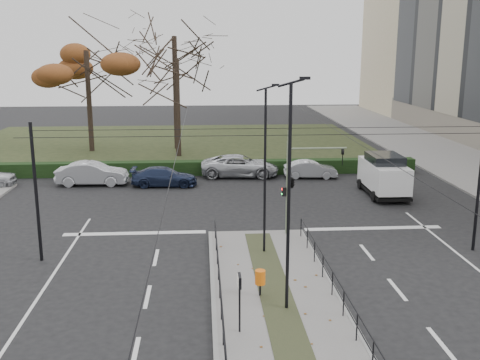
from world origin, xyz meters
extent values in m
plane|color=black|center=(0.00, 0.00, 0.00)|extent=(140.00, 140.00, 0.00)
cube|color=slate|center=(0.00, -2.50, 0.07)|extent=(4.40, 15.00, 0.14)
cube|color=slate|center=(18.00, 22.00, 0.07)|extent=(8.00, 90.00, 0.14)
cube|color=#252F17|center=(-6.00, 32.00, 0.05)|extent=(38.00, 26.00, 0.10)
cube|color=black|center=(-6.00, 18.60, 0.50)|extent=(38.00, 1.00, 1.00)
cylinder|color=black|center=(-2.05, 4.00, 0.59)|extent=(0.04, 0.04, 0.90)
cylinder|color=black|center=(2.05, 4.00, 0.59)|extent=(0.04, 0.04, 0.90)
cylinder|color=black|center=(-2.05, -2.60, 1.04)|extent=(0.04, 13.20, 0.04)
cylinder|color=black|center=(2.05, -2.60, 1.04)|extent=(0.04, 13.20, 0.04)
cylinder|color=black|center=(-9.60, 2.00, 3.00)|extent=(0.14, 0.14, 6.00)
cylinder|color=black|center=(9.60, 2.00, 3.00)|extent=(0.14, 0.14, 6.00)
cylinder|color=black|center=(0.00, 1.00, 5.50)|extent=(20.00, 0.02, 0.02)
cylinder|color=black|center=(0.00, 3.00, 5.50)|extent=(20.00, 0.02, 0.02)
cylinder|color=black|center=(-3.50, -2.00, 5.30)|extent=(0.02, 34.00, 0.02)
cylinder|color=black|center=(3.50, -2.00, 5.30)|extent=(0.02, 34.00, 0.02)
cylinder|color=slate|center=(1.43, 4.50, 2.41)|extent=(0.14, 0.14, 4.53)
cylinder|color=slate|center=(2.83, 4.50, 4.32)|extent=(2.79, 0.09, 0.09)
imported|color=black|center=(4.05, 4.50, 3.89)|extent=(0.14, 0.16, 0.78)
imported|color=black|center=(1.63, 4.50, 2.76)|extent=(0.44, 1.75, 0.70)
cube|color=black|center=(1.28, 4.50, 2.23)|extent=(0.19, 0.14, 0.44)
sphere|color=#FF0C0C|center=(1.19, 4.50, 2.36)|extent=(0.10, 0.10, 0.10)
sphere|color=#0CE533|center=(1.19, 4.50, 2.13)|extent=(0.10, 0.10, 0.10)
cylinder|color=black|center=(-0.58, -2.48, 0.38)|extent=(0.08, 0.08, 0.48)
cylinder|color=orange|center=(-0.58, -2.48, 0.85)|extent=(0.38, 0.38, 0.52)
cylinder|color=black|center=(-1.50, -5.10, 1.05)|extent=(0.06, 0.06, 1.82)
cube|color=black|center=(-1.50, -5.10, 1.87)|extent=(0.09, 0.50, 0.38)
cube|color=silver|center=(-1.55, -5.10, 1.87)|extent=(0.02, 0.44, 0.32)
cylinder|color=black|center=(0.23, -3.55, 4.00)|extent=(0.12, 0.12, 7.72)
cube|color=black|center=(0.67, -3.55, 8.00)|extent=(0.34, 0.14, 0.10)
cylinder|color=black|center=(0.07, 2.06, 3.73)|extent=(0.11, 0.11, 7.17)
cube|color=black|center=(0.47, 2.06, 7.45)|extent=(0.31, 0.13, 0.09)
imported|color=#B2B4BA|center=(-9.99, 15.89, 0.78)|extent=(4.74, 1.73, 1.55)
imported|color=#1D2745|center=(-5.17, 15.26, 0.63)|extent=(4.42, 1.96, 1.26)
imported|color=#B2B4BA|center=(0.06, 17.81, 0.77)|extent=(5.70, 2.98, 1.53)
cube|color=white|center=(8.61, 11.94, 1.28)|extent=(2.10, 4.85, 1.56)
cube|color=black|center=(8.61, 11.94, 2.21)|extent=(1.90, 2.68, 0.73)
cube|color=black|center=(8.61, 11.94, 0.30)|extent=(2.14, 4.94, 0.18)
cylinder|color=black|center=(9.60, 10.34, 0.33)|extent=(0.23, 0.66, 0.66)
cylinder|color=black|center=(7.57, 10.37, 0.33)|extent=(0.23, 0.66, 0.66)
cylinder|color=black|center=(9.65, 13.52, 0.33)|extent=(0.23, 0.66, 0.66)
cylinder|color=black|center=(7.62, 13.55, 0.33)|extent=(0.23, 0.66, 0.66)
cylinder|color=black|center=(-12.40, 28.53, 4.45)|extent=(0.44, 0.44, 8.69)
ellipsoid|color=#5D3415|center=(-12.40, 28.53, 8.79)|extent=(10.22, 10.22, 5.46)
cylinder|color=black|center=(-4.91, 29.17, 5.05)|extent=(0.44, 0.44, 9.90)
cylinder|color=black|center=(-4.62, 25.60, 4.14)|extent=(0.44, 0.44, 8.08)
imported|color=#B2B4BA|center=(4.98, 16.98, 0.61)|extent=(3.78, 1.48, 1.23)
camera|label=1|loc=(-2.58, -21.32, 8.90)|focal=42.00mm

